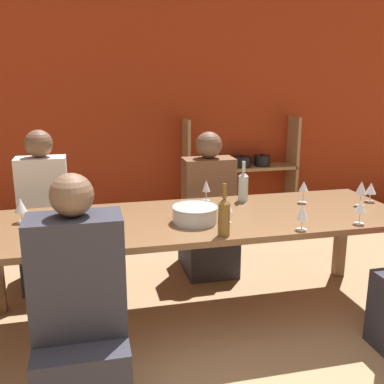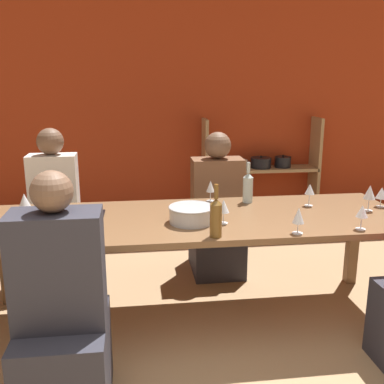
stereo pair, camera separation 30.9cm
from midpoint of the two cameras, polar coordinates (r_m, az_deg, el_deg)
The scene contains 19 objects.
wall_back_red at distance 5.17m, azimuth -2.73°, elevation 10.89°, with size 8.80×0.06×2.70m.
shelf_unit at distance 5.36m, azimuth 10.64°, elevation 0.73°, with size 1.35×0.30×1.21m.
dining_table at distance 3.06m, azimuth 3.14°, elevation -4.55°, with size 2.89×0.94×0.75m.
mixing_bowl at distance 2.91m, azimuth 2.98°, elevation -2.81°, with size 0.30×0.30×0.11m.
wine_bottle_green at distance 2.64m, azimuth 6.41°, elevation -3.20°, with size 0.07×0.07×0.32m.
wine_bottle_dark at distance 3.41m, azimuth 9.70°, elevation 0.62°, with size 0.08×0.08×0.31m.
wine_glass_white_a at distance 3.40m, azimuth 4.96°, elevation 0.60°, with size 0.06×0.06×0.16m.
wine_glass_white_b at distance 3.15m, azimuth -17.93°, elevation -1.14°, with size 0.08×0.08×0.16m.
wine_glass_empty_a at distance 2.58m, azimuth -9.94°, elevation -4.16°, with size 0.08×0.08×0.15m.
wine_glass_red_b at distance 3.58m, azimuth 25.25°, elevation -0.20°, with size 0.08×0.08×0.15m.
wine_glass_red_c at distance 3.44m, azimuth 24.07°, elevation -0.13°, with size 0.08×0.08×0.19m.
wine_glass_red_d at distance 2.80m, azimuth 16.48°, elevation -3.02°, with size 0.07×0.07×0.16m.
wine_glass_red_e at distance 3.01m, azimuth 23.59°, elevation -2.39°, with size 0.07×0.07×0.16m.
wine_glass_empty_b at distance 2.89m, azimuth 7.10°, elevation -1.90°, with size 0.07×0.07×0.16m.
wine_glass_empty_c at distance 3.42m, azimuth 17.26°, elevation 0.25°, with size 0.07×0.07×0.17m.
cell_phone at distance 3.13m, azimuth -8.95°, elevation -2.75°, with size 0.07×0.15×0.01m.
person_far_a at distance 3.87m, azimuth -14.65°, elevation -4.00°, with size 0.39×0.48×1.28m.
person_near_b at distance 2.37m, azimuth -12.41°, elevation -16.69°, with size 0.43×0.54×1.26m.
person_far_b at distance 3.91m, azimuth 5.42°, elevation -3.83°, with size 0.43×0.54×1.23m.
Camera 2 is at (-0.27, -1.35, 1.67)m, focal length 42.00 mm.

